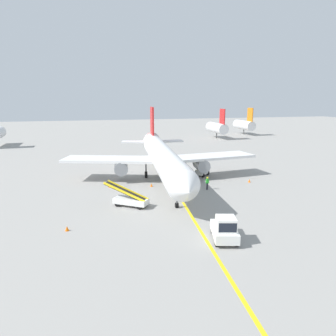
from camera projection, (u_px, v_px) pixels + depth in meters
ground_plane at (179, 216)px, 30.93m from camera, size 300.00×300.00×0.00m
taxi_line_yellow at (181, 199)px, 36.11m from camera, size 9.47×79.51×0.01m
airliner at (162, 157)px, 44.20m from camera, size 28.42×35.33×10.10m
pushback_tug at (225, 229)px, 25.37m from camera, size 2.81×3.98×2.20m
baggage_tug_near_wing at (203, 170)px, 47.19m from camera, size 2.65×2.57×2.10m
belt_loader_forward_hold at (130, 199)px, 33.67m from camera, size 4.79×3.93×2.59m
ground_crew_marshaller at (207, 183)px, 39.79m from camera, size 0.36×0.24×1.70m
safety_cone_nose_left at (67, 228)px, 27.41m from camera, size 0.36×0.36×0.44m
safety_cone_nose_right at (110, 186)px, 40.93m from camera, size 0.36×0.36×0.44m
safety_cone_wingtip_left at (151, 185)px, 41.29m from camera, size 0.36×0.36×0.44m
safety_cone_wingtip_right at (249, 181)px, 43.45m from camera, size 0.36×0.36×0.44m
distant_aircraft_mid_right at (217, 128)px, 91.68m from camera, size 3.00×10.10×8.80m
distant_aircraft_far_right at (244, 125)px, 101.69m from camera, size 3.00×10.10×8.80m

